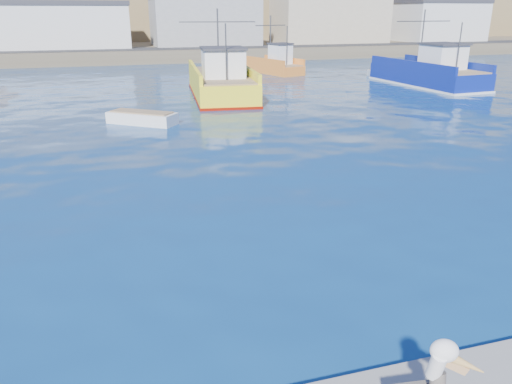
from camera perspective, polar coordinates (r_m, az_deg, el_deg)
ground at (r=12.37m, az=10.35°, el=-11.69°), size 260.00×260.00×0.00m
dock_bollards at (r=10.00m, az=22.98°, el=-17.15°), size 36.20×0.20×0.30m
trawler_yellow_b at (r=40.49m, az=-4.00°, el=12.41°), size 6.00×13.09×6.69m
trawler_blue at (r=49.12m, az=19.18°, el=12.68°), size 5.85×12.49×6.63m
boat_orange at (r=55.96m, az=2.26°, el=14.40°), size 4.83×7.91×5.96m
skiff_mid at (r=31.17m, az=-12.87°, el=8.14°), size 4.24×3.72×0.91m
skiff_far at (r=54.13m, az=13.93°, el=12.88°), size 1.74×3.77×0.79m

